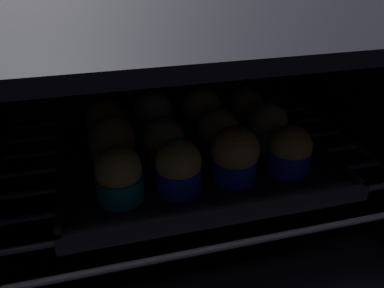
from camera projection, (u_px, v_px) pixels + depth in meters
oven_cavity at (182, 128)px, 62.14cm from camera, size 59.00×47.00×37.00cm
oven_rack at (190, 160)px, 60.11cm from camera, size 54.80×42.00×0.80cm
baking_tray at (192, 158)px, 58.41cm from camera, size 37.26×29.65×2.20cm
muffin_row0_col0 at (119, 175)px, 47.34cm from camera, size 5.68×5.68×6.93cm
muffin_row0_col1 at (178, 167)px, 49.08cm from camera, size 5.71×5.71×7.22cm
muffin_row0_col2 at (235, 155)px, 51.16cm from camera, size 6.22×6.22×7.33cm
muffin_row0_col3 at (290, 151)px, 53.35cm from camera, size 5.79×5.79×6.48cm
muffin_row1_col0 at (112, 143)px, 54.11cm from camera, size 6.25×6.25×7.34cm
muffin_row1_col1 at (164, 142)px, 55.76cm from camera, size 5.71×5.71×6.36cm
muffin_row1_col2 at (218, 132)px, 57.94cm from camera, size 5.87×5.87×6.62cm
muffin_row1_col3 at (268, 126)px, 59.75cm from camera, size 5.69×5.69×6.68cm
muffin_row2_col0 at (105, 123)px, 60.33cm from camera, size 5.68×5.68×6.85cm
muffin_row2_col1 at (153, 116)px, 62.28cm from camera, size 5.84×5.84×7.15cm
muffin_row2_col2 at (201, 110)px, 63.62cm from camera, size 6.20×6.20×7.36cm
muffin_row2_col3 at (246, 108)px, 65.99cm from camera, size 5.68×5.68×6.93cm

